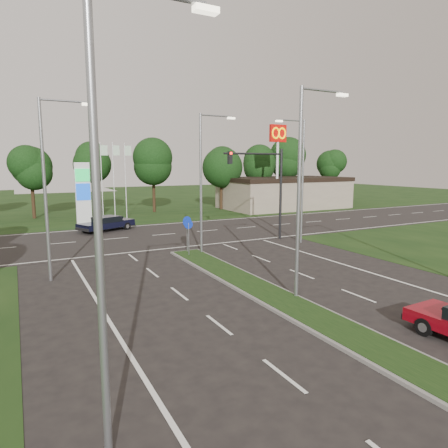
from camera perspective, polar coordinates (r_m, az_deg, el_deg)
name	(u,v)px	position (r m, az deg, el deg)	size (l,w,h in m)	color
ground	(399,363)	(13.62, 23.78, -17.69)	(160.00, 160.00, 0.00)	black
verge_far	(89,203)	(63.46, -18.67, 2.84)	(160.00, 50.00, 0.02)	black
cross_road	(153,236)	(33.43, -10.18, -1.64)	(160.00, 12.00, 0.02)	black
median_kerb	(311,316)	(16.13, 12.39, -12.71)	(2.00, 26.00, 0.12)	slate
commercial_building	(284,193)	(53.96, 8.57, 4.40)	(16.00, 9.00, 4.00)	gray
streetlight_median_near	(303,183)	(17.24, 11.20, 5.82)	(2.53, 0.22, 9.00)	gray
streetlight_median_far	(204,176)	(25.80, -2.92, 6.84)	(2.53, 0.22, 9.00)	gray
streetlight_left_near	(108,207)	(7.61, -16.19, 2.31)	(2.53, 0.22, 9.00)	gray
streetlight_left_far	(49,180)	(21.49, -23.77, 5.77)	(2.53, 0.22, 9.00)	gray
streetlight_right_far	(300,175)	(29.92, 10.87, 6.94)	(2.53, 0.22, 9.00)	gray
traffic_signal	(267,180)	(30.60, 6.13, 6.28)	(5.10, 0.42, 7.00)	black
median_signs	(188,228)	(26.09, -5.23, -0.60)	(1.16, 1.76, 2.38)	gray
gas_pylon	(85,192)	(41.00, -19.22, 4.39)	(5.80, 1.26, 8.00)	silver
mcdonalds_sign	(278,146)	(48.26, 7.69, 11.04)	(2.20, 0.47, 10.40)	silver
treeline_far	(109,155)	(48.39, -16.06, 9.41)	(6.00, 6.00, 9.90)	black
navy_sedan	(106,223)	(36.47, -16.44, 0.11)	(5.15, 3.77, 1.31)	black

